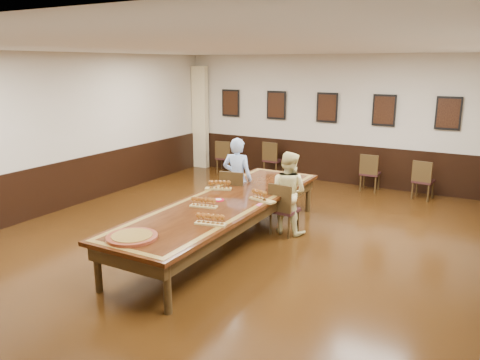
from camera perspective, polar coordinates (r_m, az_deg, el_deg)
The scene contains 23 objects.
floor at distance 8.04m, azimuth -1.76°, elevation -7.76°, with size 8.00×10.00×0.02m, color black.
ceiling at distance 7.47m, azimuth -1.96°, elevation 15.83°, with size 8.00×10.00×0.02m, color white.
wall_back at distance 12.11m, azimuth 10.62°, elevation 7.29°, with size 8.00×0.02×3.20m, color beige.
wall_left at distance 10.24m, azimuth -21.51°, elevation 5.35°, with size 0.02×10.00×3.20m, color beige.
chair_man at distance 9.04m, azimuth -0.57°, elevation -1.84°, with size 0.47×0.51×1.01m, color black, non-canonical shape.
chair_woman at distance 8.35m, azimuth 5.48°, elevation -3.46°, with size 0.44×0.48×0.95m, color black, non-canonical shape.
spare_chair_a at distance 12.99m, azimuth -1.81°, elevation 2.87°, with size 0.43×0.47×0.92m, color black, non-canonical shape.
spare_chair_b at distance 12.60m, azimuth 4.11°, elevation 2.58°, with size 0.45×0.49×0.95m, color black, non-canonical shape.
spare_chair_c at distance 11.57m, azimuth 15.59°, elevation 0.93°, with size 0.42×0.46×0.91m, color black, non-canonical shape.
spare_chair_d at distance 11.23m, azimuth 21.46°, elevation 0.04°, with size 0.42×0.46×0.90m, color black, non-canonical shape.
person_man at distance 9.06m, azimuth -0.33°, elevation 0.16°, with size 0.59×0.39×1.61m, color #5385D0.
person_woman at distance 8.36m, azimuth 5.84°, elevation -1.53°, with size 0.74×0.57×1.48m, color #F0E296.
pink_phone at distance 7.57m, azimuth 2.36°, elevation -3.02°, with size 0.07×0.14×0.01m, color #D54778.
curtain at distance 13.64m, azimuth -4.87°, elevation 7.58°, with size 0.45×0.18×2.90m, color beige.
wainscoting at distance 7.87m, azimuth -1.79°, elevation -4.31°, with size 8.00×10.00×1.00m.
conference_table at distance 7.83m, azimuth -1.80°, elevation -3.54°, with size 1.40×5.00×0.76m.
posters at distance 12.01m, azimuth 10.57°, elevation 8.68°, with size 6.14×0.04×0.74m.
flight_a at distance 8.46m, azimuth -2.63°, elevation -0.64°, with size 0.49×0.33×0.18m.
flight_b at distance 7.78m, azimuth 2.60°, elevation -1.95°, with size 0.51×0.27×0.18m.
flight_c at distance 7.45m, azimuth -4.46°, elevation -2.76°, with size 0.46×0.22×0.16m.
flight_d at distance 6.65m, azimuth -3.62°, elevation -4.84°, with size 0.47×0.24×0.17m.
red_plate_grp at distance 7.81m, azimuth -2.64°, elevation -2.45°, with size 0.19×0.19×0.03m.
carved_platter at distance 6.30m, azimuth -13.03°, elevation -6.79°, with size 0.75×0.75×0.05m.
Camera 1 is at (3.88, -6.38, 2.98)m, focal length 35.00 mm.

